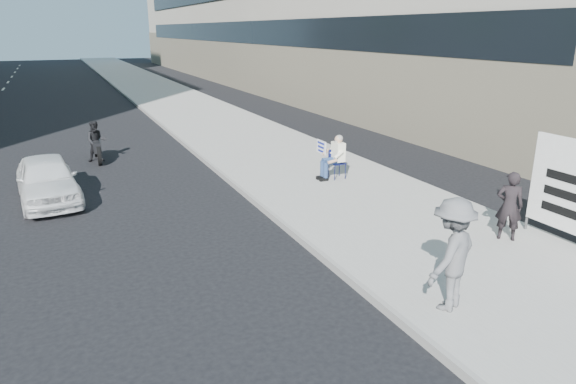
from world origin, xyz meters
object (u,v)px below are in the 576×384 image
seated_protester (334,155)px  white_sedan_near (47,179)px  jogger (452,254)px  pedestrian_woman (509,206)px  motorcycle (97,143)px

seated_protester → white_sedan_near: (-7.74, 1.66, -0.27)m
jogger → pedestrian_woman: bearing=-174.1°
seated_protester → jogger: size_ratio=0.71×
white_sedan_near → motorcycle: (1.59, 4.08, 0.03)m
pedestrian_woman → seated_protester: bearing=-36.0°
jogger → pedestrian_woman: size_ratio=1.23×
seated_protester → white_sedan_near: bearing=167.9°
pedestrian_woman → motorcycle: pedestrian_woman is taller
seated_protester → pedestrian_woman: 5.68m
pedestrian_woman → white_sedan_near: 11.40m
seated_protester → pedestrian_woman: (1.06, -5.58, 0.02)m
seated_protester → pedestrian_woman: pedestrian_woman is taller
motorcycle → pedestrian_woman: bearing=-54.5°
seated_protester → motorcycle: size_ratio=0.64×
jogger → white_sedan_near: (-5.76, 8.93, -0.46)m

